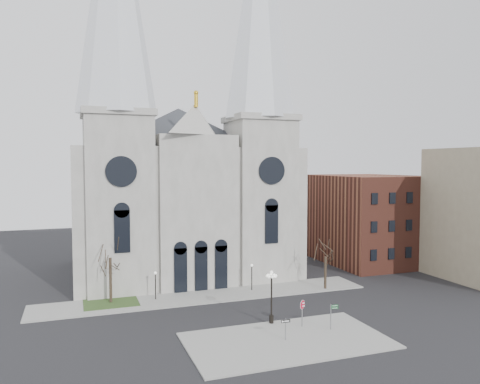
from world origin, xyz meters
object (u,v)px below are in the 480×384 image
object	(u,v)px
globe_lamp	(272,290)
street_name_sign	(332,315)
one_way_sign	(286,325)
stop_sign	(302,308)

from	to	relation	value
globe_lamp	street_name_sign	size ratio (longest dim) A/B	2.15
one_way_sign	street_name_sign	xyz separation A→B (m)	(5.24, 0.90, 0.10)
globe_lamp	street_name_sign	distance (m)	6.17
stop_sign	globe_lamp	distance (m)	3.39
globe_lamp	stop_sign	bearing A→B (deg)	-38.22
one_way_sign	street_name_sign	distance (m)	5.32
stop_sign	street_name_sign	xyz separation A→B (m)	(2.27, -1.66, -0.43)
stop_sign	one_way_sign	distance (m)	3.95
stop_sign	street_name_sign	distance (m)	2.85
globe_lamp	one_way_sign	size ratio (longest dim) A/B	2.72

